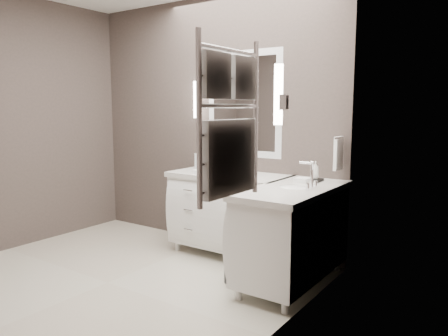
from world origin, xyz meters
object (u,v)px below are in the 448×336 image
Objects in this scene: towel_ladder at (229,130)px; vanity_back at (229,209)px; waste_bin at (235,267)px; vanity_right at (293,229)px.

vanity_back is at bearing 124.10° from towel_ladder.
vanity_back is 4.65× the size of waste_bin.
towel_ladder is (0.23, -1.30, 0.91)m from vanity_right.
towel_ladder is at bearing -58.22° from waste_bin.
vanity_back is 1.38× the size of towel_ladder.
vanity_right is 1.38× the size of towel_ladder.
vanity_right is 1.60m from towel_ladder.
vanity_right is at bearing -20.38° from vanity_back.
vanity_back and vanity_right have the same top height.
waste_bin is at bearing -149.54° from vanity_right.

